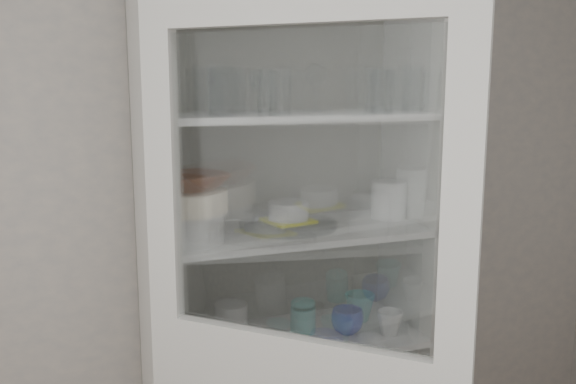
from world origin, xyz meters
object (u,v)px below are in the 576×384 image
object	(u,v)px
goblet_2	(317,85)
mug_blue	(347,321)
grey_bowl_stack	(389,200)
mug_white	(390,322)
plate_stack_front	(193,227)
pantry_cabinet	(282,309)
white_ramekin	(288,210)
glass_platter	(288,225)
terracotta_bowl	(191,182)
white_canister	(231,323)
goblet_1	(259,88)
plate_stack_back	(177,214)
teal_jar	(303,317)
goblet_0	(161,88)
yellow_trivet	(288,221)
measuring_cups	(272,341)
mug_teal	(360,307)
cream_bowl	(192,201)
goblet_3	(379,88)

from	to	relation	value
goblet_2	mug_blue	xyz separation A→B (m)	(0.07, -0.14, -0.85)
grey_bowl_stack	mug_white	bearing A→B (deg)	-113.68
plate_stack_front	grey_bowl_stack	bearing A→B (deg)	7.53
pantry_cabinet	mug_white	xyz separation A→B (m)	(0.35, -0.18, -0.04)
white_ramekin	grey_bowl_stack	size ratio (longest dim) A/B	1.02
plate_stack_front	glass_platter	distance (m)	0.37
terracotta_bowl	white_canister	distance (m)	0.56
goblet_2	plate_stack_front	bearing A→B (deg)	-160.74
goblet_1	plate_stack_back	distance (m)	0.53
mug_blue	teal_jar	distance (m)	0.16
goblet_0	grey_bowl_stack	xyz separation A→B (m)	(0.82, -0.08, -0.41)
grey_bowl_stack	mug_blue	bearing A→B (deg)	-160.14
goblet_2	mug_blue	size ratio (longest dim) A/B	1.59
yellow_trivet	measuring_cups	distance (m)	0.42
white_ramekin	measuring_cups	bearing A→B (deg)	-141.11
glass_platter	mug_teal	xyz separation A→B (m)	(0.31, 0.03, -0.36)
plate_stack_front	mug_teal	size ratio (longest dim) A/B	1.76
measuring_cups	glass_platter	bearing A→B (deg)	38.89
cream_bowl	grey_bowl_stack	size ratio (longest dim) A/B	1.63
cream_bowl	mug_teal	size ratio (longest dim) A/B	1.98
goblet_1	goblet_2	world-z (taller)	goblet_2
plate_stack_front	mug_teal	bearing A→B (deg)	10.48
plate_stack_back	cream_bowl	world-z (taller)	cream_bowl
goblet_1	cream_bowl	distance (m)	0.49
plate_stack_front	cream_bowl	distance (m)	0.08
goblet_2	terracotta_bowl	size ratio (longest dim) A/B	0.83
pantry_cabinet	white_canister	bearing A→B (deg)	-168.70
yellow_trivet	grey_bowl_stack	xyz separation A→B (m)	(0.41, 0.01, 0.05)
pantry_cabinet	plate_stack_front	xyz separation A→B (m)	(-0.35, -0.14, 0.37)
goblet_2	yellow_trivet	world-z (taller)	goblet_2
cream_bowl	teal_jar	world-z (taller)	cream_bowl
teal_jar	goblet_1	bearing A→B (deg)	141.38
goblet_2	mug_teal	bearing A→B (deg)	-17.22
plate_stack_back	white_canister	bearing A→B (deg)	-36.92
plate_stack_front	terracotta_bowl	world-z (taller)	terracotta_bowl
terracotta_bowl	mug_teal	bearing A→B (deg)	10.48
plate_stack_back	mug_white	world-z (taller)	plate_stack_back
goblet_2	mug_blue	distance (m)	0.86
measuring_cups	teal_jar	bearing A→B (deg)	27.85
goblet_0	yellow_trivet	xyz separation A→B (m)	(0.41, -0.09, -0.46)
plate_stack_front	teal_jar	xyz separation A→B (m)	(0.42, 0.10, -0.39)
white_canister	goblet_1	bearing A→B (deg)	34.35
terracotta_bowl	mug_teal	distance (m)	0.86
terracotta_bowl	measuring_cups	size ratio (longest dim) A/B	2.32
plate_stack_front	mug_blue	world-z (taller)	plate_stack_front
goblet_0	goblet_1	xyz separation A→B (m)	(0.34, 0.02, -0.00)
mug_white	white_canister	distance (m)	0.57
goblet_3	terracotta_bowl	bearing A→B (deg)	-165.53
cream_bowl	goblet_0	bearing A→B (deg)	107.43
pantry_cabinet	white_canister	xyz separation A→B (m)	(-0.21, -0.04, -0.01)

